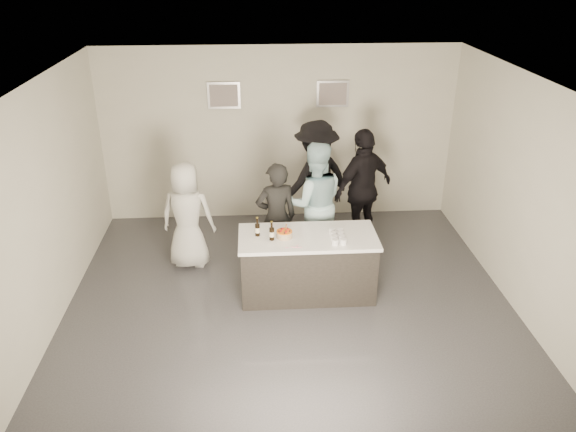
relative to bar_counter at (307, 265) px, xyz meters
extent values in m
plane|color=#3D3D42|center=(-0.26, -0.40, -0.45)|extent=(6.00, 6.00, 0.00)
plane|color=white|center=(-0.26, -0.40, 2.55)|extent=(6.00, 6.00, 0.00)
cube|color=beige|center=(-0.26, 2.60, 1.05)|extent=(6.00, 0.04, 3.00)
cube|color=beige|center=(-0.26, -3.40, 1.05)|extent=(6.00, 0.04, 3.00)
cube|color=beige|center=(-3.26, -0.40, 1.05)|extent=(0.04, 6.00, 3.00)
cube|color=beige|center=(2.74, -0.40, 1.05)|extent=(0.04, 6.00, 3.00)
cube|color=#B2B2B7|center=(-1.16, 2.57, 1.75)|extent=(0.54, 0.04, 0.44)
cube|color=#B2B2B7|center=(0.64, 2.57, 1.75)|extent=(0.54, 0.04, 0.44)
cube|color=white|center=(0.00, 0.00, 0.00)|extent=(1.86, 0.86, 0.90)
cylinder|color=orange|center=(-0.32, -0.03, 0.49)|extent=(0.21, 0.21, 0.08)
cylinder|color=black|center=(-0.67, 0.05, 0.58)|extent=(0.07, 0.07, 0.26)
cylinder|color=black|center=(-0.49, -0.09, 0.58)|extent=(0.07, 0.07, 0.26)
cube|color=gold|center=(0.38, -0.12, 0.49)|extent=(0.19, 0.40, 0.08)
cube|color=pink|center=(-0.24, -0.30, 0.45)|extent=(0.24, 0.08, 0.01)
imported|color=black|center=(-0.39, 0.72, 0.39)|extent=(0.69, 0.53, 1.68)
imported|color=#A6CFD9|center=(0.19, 0.96, 0.50)|extent=(0.95, 0.75, 1.89)
imported|color=silver|center=(-1.70, 0.91, 0.37)|extent=(0.87, 0.64, 1.63)
imported|color=black|center=(1.00, 1.40, 0.52)|extent=(1.21, 1.02, 1.94)
imported|color=black|center=(0.30, 1.84, 0.53)|extent=(1.45, 1.26, 1.95)
camera|label=1|loc=(-0.69, -6.64, 3.92)|focal=35.00mm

